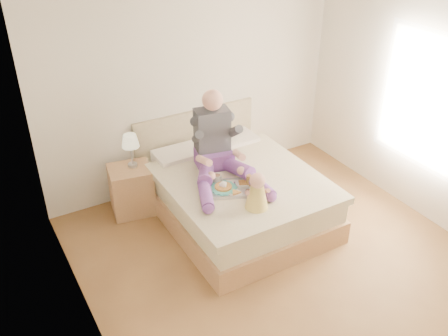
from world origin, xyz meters
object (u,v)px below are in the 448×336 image
tray (232,187)px  adult (218,150)px  nightstand (132,190)px  baby (257,193)px  bed (234,192)px

tray → adult: bearing=107.3°
nightstand → baby: size_ratio=1.49×
tray → baby: (0.05, -0.41, 0.13)m
nightstand → baby: 1.72m
bed → baby: size_ratio=5.37×
tray → baby: baby is taller
nightstand → adult: 1.21m
adult → baby: bearing=-78.5°
adult → baby: adult is taller
bed → nightstand: bed is taller
nightstand → bed: bearing=-23.2°
baby → bed: bearing=96.6°
bed → adult: 0.61m
bed → tray: 0.50m
nightstand → tray: bearing=-40.4°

